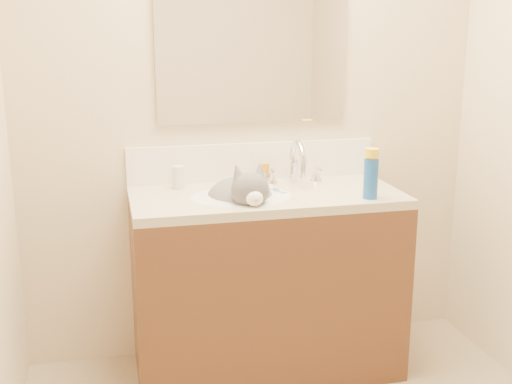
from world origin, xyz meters
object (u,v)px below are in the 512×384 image
vanity_cabinet (266,287)px  basin (242,212)px  pill_bottle (178,177)px  amber_bottle (265,172)px  cat (242,201)px  spray_can (371,179)px  faucet (297,166)px  silver_jar (262,177)px

vanity_cabinet → basin: size_ratio=2.67×
vanity_cabinet → pill_bottle: 0.65m
basin → amber_bottle: (0.17, 0.25, 0.11)m
cat → pill_bottle: (-0.26, 0.19, 0.08)m
cat → spray_can: size_ratio=2.57×
faucet → spray_can: (0.23, -0.33, -0.00)m
basin → silver_jar: 0.28m
silver_jar → spray_can: spray_can is taller
pill_bottle → silver_jar: pill_bottle is taller
basin → cat: 0.05m
basin → pill_bottle: pill_bottle is taller
amber_bottle → faucet: bearing=-31.4°
vanity_cabinet → pill_bottle: (-0.37, 0.17, 0.50)m
basin → cat: (0.01, 0.01, 0.05)m
vanity_cabinet → amber_bottle: bearing=77.1°
spray_can → pill_bottle: bearing=154.9°
faucet → pill_bottle: 0.55m
silver_jar → spray_can: size_ratio=0.32×
basin → silver_jar: (0.15, 0.22, 0.10)m
faucet → spray_can: faucet is taller
faucet → silver_jar: faucet is taller
vanity_cabinet → spray_can: 0.70m
vanity_cabinet → amber_bottle: size_ratio=13.52×
faucet → cat: bearing=-152.4°
vanity_cabinet → cat: size_ratio=2.74×
faucet → silver_jar: size_ratio=5.21×
cat → pill_bottle: 0.33m
vanity_cabinet → pill_bottle: size_ratio=11.50×
amber_bottle → cat: bearing=-125.1°
vanity_cabinet → silver_jar: 0.51m
faucet → silver_jar: (-0.15, 0.05, -0.06)m
basin → pill_bottle: size_ratio=4.31×
faucet → amber_bottle: faucet is taller
silver_jar → spray_can: (0.38, -0.38, 0.06)m
pill_bottle → amber_bottle: bearing=5.7°
silver_jar → spray_can: 0.55m
pill_bottle → amber_bottle: pill_bottle is taller
spray_can → silver_jar: bearing=135.2°
faucet → vanity_cabinet: bearing=-142.7°
cat → amber_bottle: (0.16, 0.23, 0.07)m
cat → amber_bottle: size_ratio=4.94×
cat → faucet: bearing=23.8°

